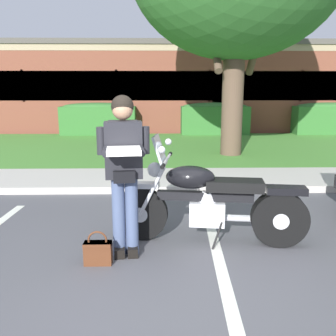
# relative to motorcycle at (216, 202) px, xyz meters

# --- Properties ---
(ground_plane) EXTENTS (140.00, 140.00, 0.00)m
(ground_plane) POSITION_rel_motorcycle_xyz_m (-0.54, -0.98, -0.49)
(ground_plane) COLOR #4C4C51
(curb_strip) EXTENTS (60.00, 0.20, 0.12)m
(curb_strip) POSITION_rel_motorcycle_xyz_m (-0.54, 2.13, -0.43)
(curb_strip) COLOR #B7B2A8
(curb_strip) RESTS_ON ground
(concrete_walk) EXTENTS (60.00, 1.50, 0.08)m
(concrete_walk) POSITION_rel_motorcycle_xyz_m (-0.54, 2.98, -0.45)
(concrete_walk) COLOR #B7B2A8
(concrete_walk) RESTS_ON ground
(grass_lawn) EXTENTS (60.00, 6.33, 0.06)m
(grass_lawn) POSITION_rel_motorcycle_xyz_m (-0.54, 6.90, -0.46)
(grass_lawn) COLOR #478433
(grass_lawn) RESTS_ON ground
(stall_stripe_1) EXTENTS (0.31, 4.40, 0.01)m
(stall_stripe_1) POSITION_rel_motorcycle_xyz_m (-0.04, -0.78, -0.49)
(stall_stripe_1) COLOR silver
(stall_stripe_1) RESTS_ON ground
(motorcycle) EXTENTS (2.24, 0.82, 1.26)m
(motorcycle) POSITION_rel_motorcycle_xyz_m (0.00, 0.00, 0.00)
(motorcycle) COLOR black
(motorcycle) RESTS_ON ground
(rider_person) EXTENTS (0.53, 0.60, 1.70)m
(rider_person) POSITION_rel_motorcycle_xyz_m (-1.01, -0.31, 0.52)
(rider_person) COLOR black
(rider_person) RESTS_ON ground
(handbag) EXTENTS (0.28, 0.13, 0.36)m
(handbag) POSITION_rel_motorcycle_xyz_m (-1.28, -0.52, -0.34)
(handbag) COLOR #562D19
(handbag) RESTS_ON ground
(hedge_left) EXTENTS (2.78, 0.90, 1.24)m
(hedge_left) POSITION_rel_motorcycle_xyz_m (-2.95, 9.93, 0.16)
(hedge_left) COLOR #336B2D
(hedge_left) RESTS_ON ground
(hedge_center_left) EXTENTS (2.54, 0.90, 1.24)m
(hedge_center_left) POSITION_rel_motorcycle_xyz_m (1.43, 9.93, 0.16)
(hedge_center_left) COLOR #336B2D
(hedge_center_left) RESTS_ON ground
(hedge_center_right) EXTENTS (2.70, 0.90, 1.24)m
(hedge_center_right) POSITION_rel_motorcycle_xyz_m (5.80, 9.93, 0.16)
(hedge_center_right) COLOR #336B2D
(hedge_center_right) RESTS_ON ground
(brick_building) EXTENTS (20.94, 11.76, 3.57)m
(brick_building) POSITION_rel_motorcycle_xyz_m (-2.28, 16.06, 1.30)
(brick_building) COLOR brown
(brick_building) RESTS_ON ground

